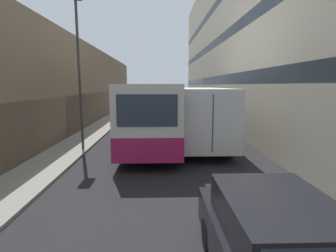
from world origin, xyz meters
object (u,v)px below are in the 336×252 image
at_px(box_truck, 197,114).
at_px(street_lamp, 78,44).
at_px(car_hatchback, 278,249).
at_px(bus, 152,112).

xyz_separation_m(box_truck, street_lamp, (-5.70, -1.64, 3.36)).
distance_m(car_hatchback, street_lamp, 11.25).
relative_size(car_hatchback, bus, 0.35).
xyz_separation_m(bus, street_lamp, (-3.27, -2.11, 3.30)).
bearing_deg(bus, box_truck, -11.00).
bearing_deg(street_lamp, box_truck, 16.03).
xyz_separation_m(car_hatchback, box_truck, (0.29, 10.55, 0.86)).
xyz_separation_m(bus, box_truck, (2.44, -0.47, -0.06)).
bearing_deg(box_truck, bus, 169.00).
height_order(bus, box_truck, bus).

